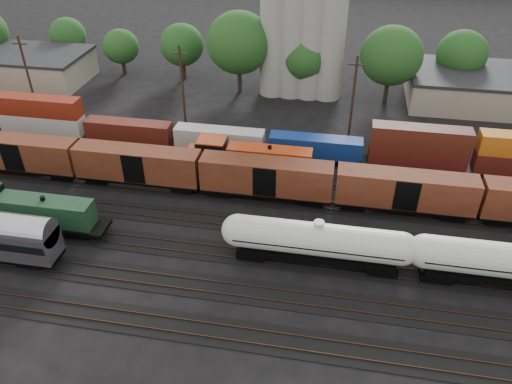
% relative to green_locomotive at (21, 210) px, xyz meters
% --- Properties ---
extents(ground, '(600.00, 600.00, 0.00)m').
position_rel_green_locomotive_xyz_m(ground, '(21.68, 5.00, -2.56)').
color(ground, black).
extents(tracks, '(180.00, 33.20, 0.20)m').
position_rel_green_locomotive_xyz_m(tracks, '(21.68, 5.00, -2.51)').
color(tracks, black).
rests_on(tracks, ground).
extents(green_locomotive, '(16.95, 2.99, 4.49)m').
position_rel_green_locomotive_xyz_m(green_locomotive, '(0.00, 0.00, 0.00)').
color(green_locomotive, black).
rests_on(green_locomotive, ground).
extents(tank_car_a, '(18.80, 3.37, 4.93)m').
position_rel_green_locomotive_xyz_m(tank_car_a, '(31.18, -0.00, 0.35)').
color(tank_car_a, silver).
rests_on(tank_car_a, ground).
extents(orange_locomotive, '(17.20, 2.87, 4.30)m').
position_rel_green_locomotive_xyz_m(orange_locomotive, '(21.25, 15.00, -0.10)').
color(orange_locomotive, black).
rests_on(orange_locomotive, ground).
extents(boxcar_string, '(184.40, 2.90, 4.20)m').
position_rel_green_locomotive_xyz_m(boxcar_string, '(47.69, 10.00, 0.56)').
color(boxcar_string, black).
rests_on(boxcar_string, ground).
extents(container_wall, '(170.56, 2.60, 5.80)m').
position_rel_green_locomotive_xyz_m(container_wall, '(31.15, 20.00, -0.00)').
color(container_wall, black).
rests_on(container_wall, ground).
extents(grain_silo, '(13.40, 5.00, 29.00)m').
position_rel_green_locomotive_xyz_m(grain_silo, '(24.97, 41.00, 8.70)').
color(grain_silo, '#9D9A90').
rests_on(grain_silo, ground).
extents(industrial_sheds, '(119.38, 17.26, 5.10)m').
position_rel_green_locomotive_xyz_m(industrial_sheds, '(28.31, 40.25, -0.00)').
color(industrial_sheds, '#9E937F').
rests_on(industrial_sheds, ground).
extents(tree_band, '(162.62, 18.04, 13.34)m').
position_rel_green_locomotive_xyz_m(tree_band, '(30.09, 42.86, 4.48)').
color(tree_band, black).
rests_on(tree_band, ground).
extents(utility_poles, '(122.20, 0.36, 12.00)m').
position_rel_green_locomotive_xyz_m(utility_poles, '(21.68, 27.00, 3.65)').
color(utility_poles, black).
rests_on(utility_poles, ground).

